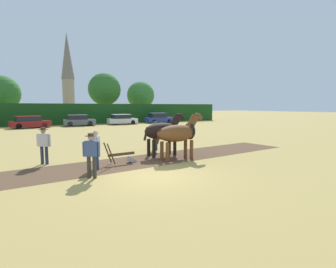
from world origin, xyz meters
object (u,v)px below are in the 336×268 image
object	(u,v)px
farmer_onlooker_right	(44,143)
parked_car_left	(30,122)
tree_center	(141,95)
plow	(124,157)
tree_center_left	(105,89)
parked_car_center_left	(79,120)
parked_car_center	(122,119)
parked_car_center_right	(159,118)
draft_horse_lead_right	(164,131)
tree_left	(2,93)
draft_horse_lead_left	(179,133)
farmer_at_plow	(96,147)
farmer_beside_team	(155,134)
church_spire	(68,73)
farmer_onlooker_left	(91,152)

from	to	relation	value
farmer_onlooker_right	parked_car_left	xyz separation A→B (m)	(0.12, 23.24, -0.28)
tree_center	parked_car_left	size ratio (longest dim) A/B	1.58
tree_center	plow	world-z (taller)	tree_center
tree_center_left	plow	bearing A→B (deg)	-104.72
tree_center_left	parked_car_center_left	xyz separation A→B (m)	(-6.28, -9.27, -4.90)
parked_car_center	parked_car_center_right	world-z (taller)	parked_car_center_right
draft_horse_lead_right	parked_car_center_right	bearing A→B (deg)	57.46
tree_left	plow	xyz separation A→B (m)	(6.37, -36.21, -4.33)
draft_horse_lead_left	parked_car_left	size ratio (longest dim) A/B	0.63
tree_center_left	plow	distance (m)	36.29
plow	parked_car_left	distance (m)	25.06
plow	parked_car_center_left	bearing A→B (deg)	78.01
plow	tree_center	bearing A→B (deg)	59.65
parked_car_center	parked_car_left	bearing A→B (deg)	-176.72
tree_center	parked_car_center	size ratio (longest dim) A/B	1.78
plow	farmer_onlooker_right	size ratio (longest dim) A/B	0.92
parked_car_center_right	parked_car_left	bearing A→B (deg)	-178.32
farmer_at_plow	tree_center	bearing A→B (deg)	59.54
tree_left	parked_car_left	distance (m)	12.45
tree_center_left	parked_car_left	bearing A→B (deg)	-141.10
tree_center_left	parked_car_center_right	bearing A→B (deg)	-55.36
farmer_onlooker_right	tree_center	bearing A→B (deg)	4.80
parked_car_center_right	tree_center_left	bearing A→B (deg)	123.25
plow	farmer_at_plow	distance (m)	1.60
draft_horse_lead_right	farmer_beside_team	distance (m)	1.83
draft_horse_lead_left	draft_horse_lead_right	distance (m)	1.35
tree_center_left	tree_center	distance (m)	7.70
farmer_at_plow	farmer_onlooker_right	size ratio (longest dim) A/B	0.96
parked_car_center_right	church_spire	bearing A→B (deg)	100.81
tree_center	plow	size ratio (longest dim) A/B	4.77
farmer_onlooker_left	parked_car_center_left	world-z (taller)	farmer_onlooker_left
parked_car_center_left	tree_center_left	bearing A→B (deg)	60.39
plow	parked_car_center_right	size ratio (longest dim) A/B	0.35
parked_car_left	parked_car_center	size ratio (longest dim) A/B	1.12
tree_center_left	parked_car_left	distance (m)	16.45
tree_left	parked_car_center_right	xyz separation A→B (m)	(21.62, -10.37, -3.88)
church_spire	farmer_beside_team	world-z (taller)	church_spire
plow	parked_car_center_left	xyz separation A→B (m)	(2.84, 25.44, 0.42)
farmer_onlooker_left	parked_car_center_right	xyz separation A→B (m)	(17.14, 27.64, -0.21)
farmer_beside_team	parked_car_center_left	size ratio (longest dim) A/B	0.41
tree_left	farmer_at_plow	bearing A→B (deg)	-82.27
tree_center_left	plow	size ratio (longest dim) A/B	5.41
tree_center	farmer_at_plow	bearing A→B (deg)	-116.23
farmer_onlooker_right	parked_car_center_left	bearing A→B (deg)	20.44
plow	tree_left	bearing A→B (deg)	94.36
tree_center	parked_car_center_right	world-z (taller)	tree_center
plow	parked_car_center	xyz separation A→B (m)	(9.01, 25.54, 0.40)
tree_center	farmer_onlooker_left	size ratio (longest dim) A/B	4.49
parked_car_center_left	parked_car_center_right	distance (m)	12.42
tree_center_left	parked_car_center_right	distance (m)	11.84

